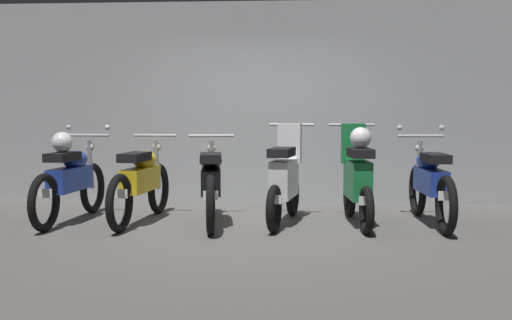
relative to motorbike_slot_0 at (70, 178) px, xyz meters
name	(u,v)px	position (x,y,z in m)	size (l,w,h in m)	color
ground_plane	(246,228)	(2.13, -0.29, -0.53)	(80.00, 80.00, 0.00)	#565451
back_wall	(259,102)	(2.13, 1.99, 0.92)	(16.00, 0.30, 2.89)	#9EA0A3
motorbike_slot_0	(70,178)	(0.00, 0.00, 0.00)	(0.59, 1.95, 1.15)	black
motorbike_slot_1	(141,181)	(0.85, 0.03, -0.04)	(0.56, 1.95, 1.03)	black
motorbike_slot_2	(211,182)	(1.70, -0.03, -0.04)	(0.56, 1.94, 1.03)	black
motorbike_slot_3	(285,179)	(2.56, 0.07, 0.00)	(0.56, 1.67, 1.18)	black
motorbike_slot_4	(357,177)	(3.41, 0.04, 0.04)	(0.56, 1.68, 1.18)	black
motorbike_slot_5	(430,182)	(4.26, 0.13, -0.04)	(0.59, 1.95, 1.15)	black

